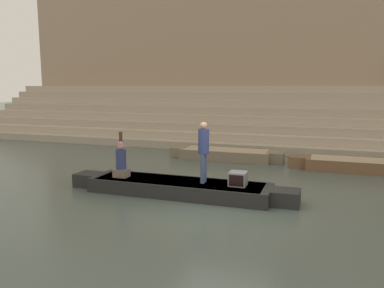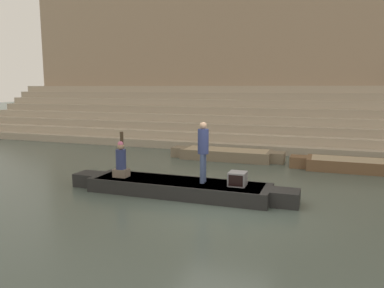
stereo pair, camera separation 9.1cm
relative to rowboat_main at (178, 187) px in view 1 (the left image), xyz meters
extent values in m
plane|color=#47544C|center=(1.54, -0.84, -0.22)|extent=(120.00, 120.00, 0.00)
cube|color=tan|center=(1.54, 10.00, -0.02)|extent=(36.00, 5.35, 0.39)
cube|color=#B2A28D|center=(1.54, 10.34, 0.37)|extent=(36.00, 4.68, 0.39)
cube|color=tan|center=(1.54, 10.67, 0.77)|extent=(36.00, 4.01, 0.39)
cube|color=#B2A28D|center=(1.54, 11.01, 1.16)|extent=(36.00, 3.34, 0.39)
cube|color=tan|center=(1.54, 11.34, 1.56)|extent=(36.00, 2.68, 0.39)
cube|color=#B2A28D|center=(1.54, 11.68, 1.95)|extent=(36.00, 2.01, 0.39)
cube|color=tan|center=(1.54, 12.01, 2.34)|extent=(36.00, 1.34, 0.39)
cube|color=#B2A28D|center=(1.54, 12.34, 2.74)|extent=(36.00, 0.67, 0.39)
cube|color=tan|center=(1.54, 13.28, 4.63)|extent=(34.20, 1.20, 9.71)
cube|color=brown|center=(1.54, 12.66, 0.08)|extent=(34.20, 0.12, 0.60)
cube|color=black|center=(0.00, 0.00, -0.01)|extent=(5.31, 1.30, 0.41)
cube|color=#2D2D2D|center=(0.00, 0.00, 0.16)|extent=(4.88, 1.20, 0.05)
cube|color=black|center=(3.03, 0.00, -0.01)|extent=(0.74, 0.72, 0.41)
cube|color=black|center=(-3.03, 0.00, -0.01)|extent=(0.74, 0.72, 0.41)
cylinder|color=olive|center=(-0.80, 0.75, 0.09)|extent=(2.23, 0.04, 0.04)
cylinder|color=#3D4C75|center=(0.74, 0.13, 0.60)|extent=(0.13, 0.13, 0.83)
cylinder|color=#3D4C75|center=(0.74, -0.04, 0.60)|extent=(0.13, 0.13, 0.83)
cylinder|color=navy|center=(0.74, 0.04, 1.37)|extent=(0.31, 0.31, 0.69)
sphere|color=tan|center=(0.74, 0.04, 1.81)|extent=(0.20, 0.20, 0.20)
cube|color=#756656|center=(-1.79, -0.13, 0.31)|extent=(0.43, 0.34, 0.24)
cylinder|color=navy|center=(-1.79, -0.13, 0.73)|extent=(0.31, 0.31, 0.59)
sphere|color=tan|center=(-1.79, -0.13, 1.12)|extent=(0.20, 0.20, 0.20)
sphere|color=pink|center=(-1.79, -0.13, 1.19)|extent=(0.17, 0.17, 0.17)
cube|color=slate|center=(1.74, 0.05, 0.38)|extent=(0.47, 0.47, 0.38)
cube|color=black|center=(1.74, -0.20, 0.38)|extent=(0.39, 0.02, 0.30)
cube|color=brown|center=(5.59, 5.07, 0.00)|extent=(4.50, 1.33, 0.43)
cube|color=tan|center=(5.59, 5.07, 0.18)|extent=(4.14, 1.23, 0.05)
cube|color=brown|center=(3.02, 5.07, 0.00)|extent=(0.63, 0.73, 0.43)
cube|color=#756651|center=(-0.01, 5.65, 0.00)|extent=(3.82, 1.33, 0.43)
cube|color=tan|center=(-0.01, 5.65, 0.18)|extent=(3.52, 1.23, 0.05)
cube|color=#756651|center=(2.17, 5.65, 0.00)|extent=(0.54, 0.73, 0.43)
cube|color=#756651|center=(-2.19, 5.65, 0.00)|extent=(0.54, 0.73, 0.43)
cylinder|color=#473828|center=(-4.78, 5.07, 0.32)|extent=(0.16, 0.16, 1.07)
camera|label=1|loc=(3.81, -9.80, 2.87)|focal=35.00mm
camera|label=2|loc=(3.90, -9.77, 2.87)|focal=35.00mm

